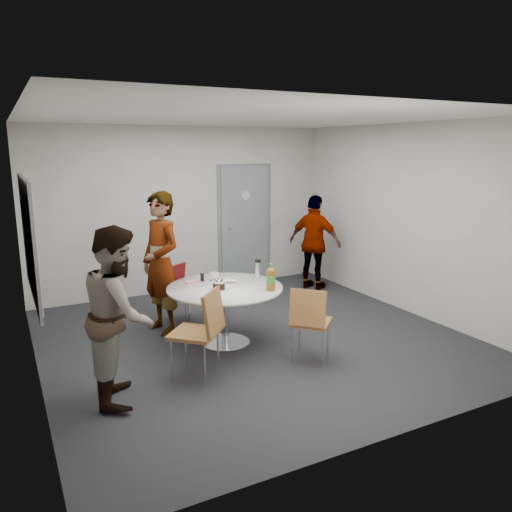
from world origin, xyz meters
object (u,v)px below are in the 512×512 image
whiteboard (29,239)px  chair_far (182,287)px  table (228,294)px  chair_near_right (310,317)px  door (245,225)px  person_left (119,314)px  chair_near_left (203,325)px  person_right (315,243)px  person_main (161,263)px

whiteboard → chair_far: (1.89, 0.84, -0.97)m
table → chair_near_right: 1.09m
door → whiteboard: 4.25m
person_left → door: bearing=-26.7°
table → chair_near_left: (-0.61, -0.75, -0.05)m
whiteboard → chair_near_right: whiteboard is taller
table → person_right: (2.30, 1.56, 0.17)m
table → person_right: 2.79m
door → person_main: size_ratio=1.16×
door → person_right: 1.28m
whiteboard → chair_near_left: size_ratio=2.00×
chair_near_left → person_left: person_left is taller
chair_near_right → person_main: person_main is taller
whiteboard → chair_far: size_ratio=2.39×
whiteboard → person_right: whiteboard is taller
table → chair_near_left: size_ratio=1.46×
chair_near_left → person_right: 3.73m
whiteboard → chair_near_left: 1.98m
person_right → whiteboard: bearing=77.6°
chair_far → person_main: size_ratio=0.43×
chair_far → person_left: (-1.23, -1.81, 0.36)m
door → whiteboard: (-3.56, -2.28, 0.42)m
chair_far → person_right: 2.59m
whiteboard → person_main: bearing=20.4°
person_main → person_left: 1.76m
whiteboard → door: bearing=32.7°
chair_near_right → chair_near_left: bearing=-142.3°
person_left → person_right: (3.75, 2.31, -0.04)m
person_right → person_main: bearing=75.8°
door → whiteboard: door is taller
chair_far → chair_near_right: bearing=78.8°
person_main → person_right: person_main is taller
chair_far → person_left: bearing=22.7°
door → person_left: door is taller
door → person_left: bearing=-131.8°
chair_near_left → chair_near_right: size_ratio=1.09×
chair_near_left → person_main: (0.04, 1.53, 0.33)m
whiteboard → chair_far: bearing=24.0°
table → person_right: size_ratio=0.87×
person_right → chair_near_left: bearing=99.0°
door → person_main: 2.66m
whiteboard → person_right: (4.41, 1.35, -0.65)m
whiteboard → person_left: whiteboard is taller
door → chair_near_left: (-2.07, -3.25, -0.44)m
whiteboard → chair_far: whiteboard is taller
person_left → person_right: bearing=-43.3°
door → person_main: door is taller
chair_far → person_right: (2.52, 0.51, 0.32)m
chair_near_left → chair_near_right: bearing=-54.5°
chair_near_right → person_right: 3.04m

